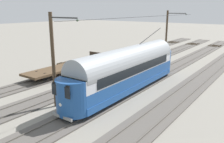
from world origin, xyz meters
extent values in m
plane|color=gray|center=(0.00, 0.00, 0.00)|extent=(220.00, 220.00, 0.00)
cube|color=#56514C|center=(-7.11, 0.00, 0.05)|extent=(2.80, 80.00, 0.10)
cube|color=#59544C|center=(-6.39, 0.00, 0.14)|extent=(0.07, 80.00, 0.08)
cube|color=#59544C|center=(-7.83, 0.00, 0.14)|extent=(0.07, 80.00, 0.08)
cube|color=#56514C|center=(-2.37, 0.00, 0.05)|extent=(2.80, 80.00, 0.10)
cube|color=#59544C|center=(-1.65, 0.00, 0.14)|extent=(0.07, 80.00, 0.08)
cube|color=#59544C|center=(-3.09, 0.00, 0.14)|extent=(0.07, 80.00, 0.08)
cube|color=#2D2316|center=(-2.37, -32.00, 0.11)|extent=(2.50, 0.24, 0.08)
cube|color=#2D2316|center=(-2.37, -31.35, 0.11)|extent=(2.50, 0.24, 0.08)
cube|color=#2D2316|center=(-2.37, -30.70, 0.11)|extent=(2.50, 0.24, 0.08)
cube|color=#2D2316|center=(-2.37, -30.05, 0.11)|extent=(2.50, 0.24, 0.08)
cube|color=#2D2316|center=(-2.37, -29.40, 0.11)|extent=(2.50, 0.24, 0.08)
cube|color=#56514C|center=(2.37, 0.00, 0.05)|extent=(2.80, 80.00, 0.10)
cube|color=#59544C|center=(3.09, 0.00, 0.14)|extent=(0.07, 80.00, 0.08)
cube|color=#59544C|center=(1.65, 0.00, 0.14)|extent=(0.07, 80.00, 0.08)
cube|color=#2D2316|center=(2.37, -32.00, 0.11)|extent=(2.50, 0.24, 0.08)
cube|color=#2D2316|center=(2.37, -31.35, 0.11)|extent=(2.50, 0.24, 0.08)
cube|color=#2D2316|center=(2.37, -30.70, 0.11)|extent=(2.50, 0.24, 0.08)
cube|color=#2D2316|center=(2.37, -30.05, 0.11)|extent=(2.50, 0.24, 0.08)
cube|color=#2D2316|center=(2.37, -29.40, 0.11)|extent=(2.50, 0.24, 0.08)
cube|color=#56514C|center=(7.11, 0.00, 0.05)|extent=(2.80, 80.00, 0.10)
cube|color=#59544C|center=(7.83, 0.00, 0.14)|extent=(0.07, 80.00, 0.08)
cube|color=#59544C|center=(6.39, 0.00, 0.14)|extent=(0.07, 80.00, 0.08)
cube|color=#2D2316|center=(7.11, -32.00, 0.11)|extent=(2.50, 0.24, 0.08)
cube|color=#2D2316|center=(7.11, -31.35, 0.11)|extent=(2.50, 0.24, 0.08)
cube|color=#2D2316|center=(7.11, -30.70, 0.11)|extent=(2.50, 0.24, 0.08)
cube|color=#2D2316|center=(7.11, -30.05, 0.11)|extent=(2.50, 0.24, 0.08)
cube|color=#2D2316|center=(7.11, -29.40, 0.11)|extent=(2.50, 0.24, 0.08)
cube|color=#1E4C93|center=(-2.37, 4.25, 0.71)|extent=(2.65, 14.46, 0.55)
cube|color=#1E4C93|center=(-2.37, 4.25, 1.46)|extent=(2.55, 14.46, 0.95)
cube|color=silver|center=(-2.37, 4.25, 2.46)|extent=(2.55, 14.46, 1.05)
cylinder|color=#999EA3|center=(-2.37, 4.25, 2.98)|extent=(2.65, 14.17, 2.65)
cylinder|color=#1E4C93|center=(-2.37, 11.43, 1.70)|extent=(2.55, 2.55, 2.55)
cylinder|color=#1E4C93|center=(-2.37, -2.92, 1.70)|extent=(2.55, 2.55, 2.55)
cube|color=black|center=(-2.37, 12.56, 2.72)|extent=(1.63, 0.08, 0.36)
cube|color=black|center=(-2.37, 12.60, 2.41)|extent=(1.73, 0.06, 0.80)
cube|color=black|center=(-1.08, 4.25, 2.46)|extent=(0.04, 12.14, 0.80)
cube|color=black|center=(-3.67, 4.25, 2.46)|extent=(0.04, 12.14, 0.80)
cylinder|color=silver|center=(-2.37, 12.69, 1.46)|extent=(0.24, 0.06, 0.24)
cube|color=gray|center=(-2.37, 12.63, 0.53)|extent=(1.94, 0.12, 0.20)
cylinder|color=black|center=(-2.37, -0.31, 4.96)|extent=(0.07, 4.82, 1.38)
cylinder|color=black|center=(-1.65, 8.88, 0.56)|extent=(0.10, 0.76, 0.76)
cylinder|color=black|center=(-3.09, 8.88, 0.56)|extent=(0.10, 0.76, 0.76)
cylinder|color=black|center=(-1.65, -0.37, 0.56)|extent=(0.10, 0.76, 0.76)
cylinder|color=black|center=(-3.09, -0.37, 0.56)|extent=(0.10, 0.76, 0.76)
cube|color=brown|center=(7.11, 2.95, 0.85)|extent=(2.80, 11.74, 0.25)
cube|color=#33281E|center=(7.11, -2.72, 1.38)|extent=(2.80, 0.10, 0.80)
cylinder|color=black|center=(6.39, -1.16, 0.60)|extent=(0.10, 0.84, 0.84)
cylinder|color=black|center=(7.83, -1.16, 0.60)|extent=(0.10, 0.84, 0.84)
cylinder|color=black|center=(6.39, 7.06, 0.60)|extent=(0.10, 0.84, 0.84)
cylinder|color=black|center=(7.83, 7.06, 0.60)|extent=(0.10, 0.84, 0.84)
cylinder|color=#423323|center=(0.40, -11.02, 3.76)|extent=(0.28, 0.28, 7.52)
cylinder|color=#2D2D2D|center=(-0.99, -11.02, 7.12)|extent=(2.77, 0.10, 0.10)
sphere|color=#334733|center=(-2.37, -11.02, 6.97)|extent=(0.16, 0.16, 0.16)
cylinder|color=#423323|center=(0.40, 10.77, 3.76)|extent=(0.28, 0.28, 7.52)
cylinder|color=#2D2D2D|center=(-0.99, 10.77, 7.12)|extent=(2.77, 0.10, 0.10)
sphere|color=#334733|center=(-2.37, 10.77, 6.97)|extent=(0.16, 0.16, 0.16)
cylinder|color=black|center=(-2.37, -0.13, 6.97)|extent=(0.03, 25.79, 0.03)
cylinder|color=black|center=(-0.99, -11.02, 7.12)|extent=(2.77, 0.02, 0.02)
cube|color=#2D2316|center=(9.77, 0.70, 0.09)|extent=(0.24, 2.40, 0.18)
cube|color=#2D2316|center=(10.07, 0.70, 0.09)|extent=(0.24, 2.40, 0.18)
cube|color=#2D2316|center=(10.37, 0.70, 0.09)|extent=(0.24, 2.40, 0.18)
cube|color=#2D2316|center=(10.07, 0.40, 0.27)|extent=(2.40, 0.24, 0.18)
cube|color=#2D2316|center=(10.07, 0.70, 0.27)|extent=(2.40, 0.24, 0.18)
cube|color=#2D2316|center=(10.07, 1.00, 0.27)|extent=(2.40, 0.24, 0.18)
cube|color=#2D2316|center=(9.77, 0.70, 0.45)|extent=(0.24, 2.40, 0.18)
cube|color=#2D2316|center=(10.07, 0.70, 0.45)|extent=(0.24, 2.40, 0.18)
cube|color=#2D2316|center=(10.37, 0.70, 0.45)|extent=(0.24, 2.40, 0.18)
cube|color=#B2A519|center=(2.37, -10.75, 0.40)|extent=(1.80, 0.60, 0.80)
camera|label=1|loc=(-13.87, 22.58, 7.72)|focal=37.63mm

